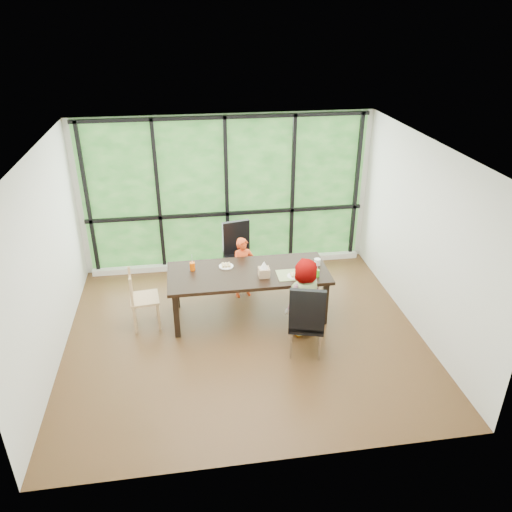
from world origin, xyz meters
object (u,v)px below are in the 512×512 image
(plate_far, at_px, (226,266))
(orange_cup, at_px, (192,266))
(chair_interior_leather, at_px, (307,318))
(chair_window_leather, at_px, (240,256))
(chair_end_beech, at_px, (145,299))
(dining_table, at_px, (248,294))
(green_cup, at_px, (317,273))
(child_older, at_px, (303,297))
(white_mug, at_px, (317,262))
(tissue_box, at_px, (264,272))
(plate_near, at_px, (295,276))
(child_toddler, at_px, (243,268))

(plate_far, bearing_deg, orange_cup, -176.52)
(chair_interior_leather, bearing_deg, chair_window_leather, -55.55)
(chair_end_beech, bearing_deg, dining_table, -94.79)
(chair_interior_leather, relative_size, green_cup, 10.26)
(child_older, bearing_deg, white_mug, -145.05)
(chair_end_beech, distance_m, plate_far, 1.28)
(orange_cup, bearing_deg, plate_far, 3.48)
(chair_window_leather, height_order, tissue_box, chair_window_leather)
(child_older, height_order, tissue_box, child_older)
(dining_table, height_order, orange_cup, orange_cup)
(chair_window_leather, distance_m, chair_end_beech, 1.81)
(child_older, xyz_separation_m, green_cup, (0.27, 0.27, 0.22))
(chair_end_beech, distance_m, green_cup, 2.52)
(dining_table, bearing_deg, tissue_box, -40.14)
(chair_end_beech, xyz_separation_m, green_cup, (2.48, -0.25, 0.35))
(chair_window_leather, bearing_deg, chair_end_beech, -158.94)
(child_older, bearing_deg, plate_far, -61.62)
(chair_interior_leather, relative_size, orange_cup, 8.72)
(chair_window_leather, bearing_deg, dining_table, -101.39)
(plate_near, relative_size, white_mug, 2.29)
(chair_end_beech, height_order, green_cup, chair_end_beech)
(dining_table, relative_size, white_mug, 24.11)
(dining_table, distance_m, tissue_box, 0.52)
(chair_end_beech, relative_size, plate_near, 4.03)
(plate_near, xyz_separation_m, tissue_box, (-0.44, 0.07, 0.06))
(white_mug, bearing_deg, chair_interior_leather, -111.23)
(green_cup, height_order, white_mug, green_cup)
(dining_table, distance_m, plate_near, 0.79)
(chair_window_leather, height_order, green_cup, chair_window_leather)
(chair_window_leather, distance_m, plate_far, 0.83)
(plate_near, xyz_separation_m, green_cup, (0.32, -0.04, 0.05))
(chair_end_beech, bearing_deg, chair_interior_leather, -120.07)
(chair_end_beech, xyz_separation_m, white_mug, (2.58, 0.09, 0.35))
(plate_near, bearing_deg, chair_interior_leather, -89.89)
(dining_table, relative_size, orange_cup, 18.96)
(white_mug, bearing_deg, chair_window_leather, 140.17)
(dining_table, relative_size, green_cup, 22.31)
(plate_near, bearing_deg, green_cup, -7.67)
(child_older, bearing_deg, orange_cup, -50.37)
(child_older, xyz_separation_m, plate_near, (-0.05, 0.31, 0.17))
(chair_interior_leather, relative_size, child_toddler, 1.07)
(child_toddler, distance_m, plate_far, 0.56)
(child_older, distance_m, plate_near, 0.36)
(chair_interior_leather, distance_m, white_mug, 1.16)
(orange_cup, height_order, white_mug, orange_cup)
(chair_end_beech, height_order, child_toddler, child_toddler)
(dining_table, height_order, child_older, child_older)
(chair_window_leather, relative_size, plate_far, 4.99)
(plate_far, xyz_separation_m, tissue_box, (0.51, -0.38, 0.06))
(dining_table, xyz_separation_m, chair_interior_leather, (0.64, -1.00, 0.17))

